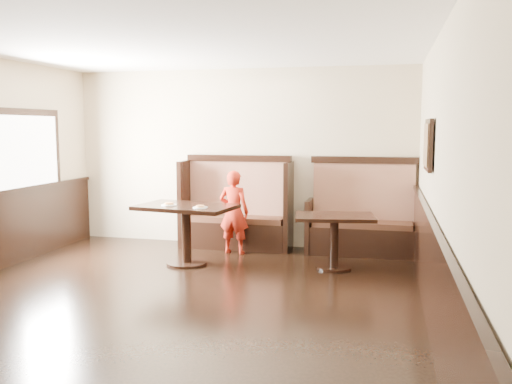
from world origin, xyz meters
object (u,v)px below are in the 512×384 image
(booth_main, at_px, (237,214))
(table_main, at_px, (186,219))
(table_neighbor, at_px, (334,229))
(booth_neighbor, at_px, (362,222))
(child, at_px, (234,212))

(booth_main, distance_m, table_main, 1.30)
(booth_main, distance_m, table_neighbor, 1.89)
(booth_main, bearing_deg, table_main, -106.91)
(booth_main, height_order, booth_neighbor, same)
(booth_main, bearing_deg, booth_neighbor, -0.05)
(table_neighbor, bearing_deg, booth_neighbor, 62.63)
(booth_main, xyz_separation_m, table_neighbor, (1.63, -0.97, 0.01))
(table_neighbor, bearing_deg, child, 152.26)
(booth_main, height_order, table_main, booth_main)
(booth_main, xyz_separation_m, child, (0.08, -0.44, 0.10))
(booth_neighbor, xyz_separation_m, child, (-1.87, -0.44, 0.15))
(booth_main, xyz_separation_m, table_main, (-0.38, -1.24, 0.11))
(booth_main, distance_m, booth_neighbor, 1.95)
(table_main, bearing_deg, table_neighbor, 15.91)
(booth_neighbor, relative_size, table_main, 1.18)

